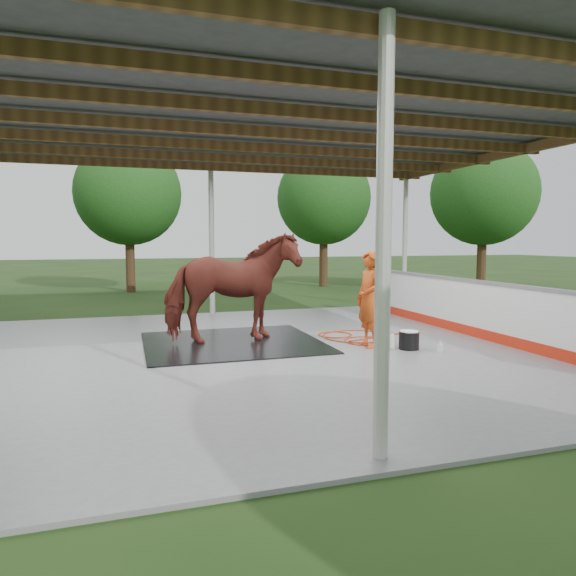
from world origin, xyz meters
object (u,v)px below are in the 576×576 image
object	(u,v)px
handler	(369,299)
wash_bucket	(409,340)
horse	(232,287)
dasher_board	(475,310)

from	to	relation	value
handler	wash_bucket	size ratio (longest dim) A/B	4.89
horse	wash_bucket	xyz separation A→B (m)	(2.91, -1.49, -0.89)
dasher_board	handler	size ratio (longest dim) A/B	4.56
dasher_board	handler	distance (m)	2.58
handler	horse	bearing A→B (deg)	-120.96
handler	wash_bucket	xyz separation A→B (m)	(0.60, -0.41, -0.71)
wash_bucket	horse	bearing A→B (deg)	152.89
dasher_board	horse	world-z (taller)	horse
dasher_board	handler	bearing A→B (deg)	-172.86
dasher_board	wash_bucket	size ratio (longest dim) A/B	22.30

